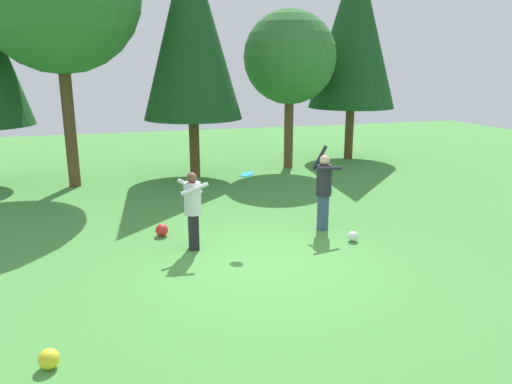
# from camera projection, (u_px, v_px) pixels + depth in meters

# --- Properties ---
(ground_plane) EXTENTS (40.00, 40.00, 0.00)m
(ground_plane) POSITION_uv_depth(u_px,v_px,m) (265.00, 261.00, 9.27)
(ground_plane) COLOR #4C9342
(person_thrower) EXTENTS (0.61, 0.55, 1.91)m
(person_thrower) POSITION_uv_depth(u_px,v_px,m) (324.00, 186.00, 10.82)
(person_thrower) COLOR #38476B
(person_thrower) RESTS_ON ground_plane
(person_catcher) EXTENTS (0.57, 0.52, 1.60)m
(person_catcher) POSITION_uv_depth(u_px,v_px,m) (193.00, 205.00, 9.64)
(person_catcher) COLOR black
(person_catcher) RESTS_ON ground_plane
(frisbee) EXTENTS (0.32, 0.32, 0.08)m
(frisbee) POSITION_uv_depth(u_px,v_px,m) (247.00, 174.00, 9.92)
(frisbee) COLOR #2393D1
(ball_white) EXTENTS (0.22, 0.22, 0.22)m
(ball_white) POSITION_uv_depth(u_px,v_px,m) (353.00, 236.00, 10.29)
(ball_white) COLOR white
(ball_white) RESTS_ON ground_plane
(ball_red) EXTENTS (0.28, 0.28, 0.28)m
(ball_red) POSITION_uv_depth(u_px,v_px,m) (162.00, 230.00, 10.60)
(ball_red) COLOR red
(ball_red) RESTS_ON ground_plane
(ball_yellow) EXTENTS (0.26, 0.26, 0.26)m
(ball_yellow) POSITION_uv_depth(u_px,v_px,m) (49.00, 359.00, 5.95)
(ball_yellow) COLOR yellow
(ball_yellow) RESTS_ON ground_plane
(tree_center) EXTENTS (3.19, 3.19, 7.63)m
(tree_center) POSITION_uv_depth(u_px,v_px,m) (191.00, 29.00, 15.18)
(tree_center) COLOR brown
(tree_center) RESTS_ON ground_plane
(tree_right) EXTENTS (3.25, 3.25, 5.55)m
(tree_right) POSITION_uv_depth(u_px,v_px,m) (290.00, 58.00, 16.91)
(tree_right) COLOR brown
(tree_right) RESTS_ON ground_plane
(tree_far_right) EXTENTS (3.34, 3.34, 7.98)m
(tree_far_right) POSITION_uv_depth(u_px,v_px,m) (354.00, 29.00, 18.37)
(tree_far_right) COLOR brown
(tree_far_right) RESTS_ON ground_plane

